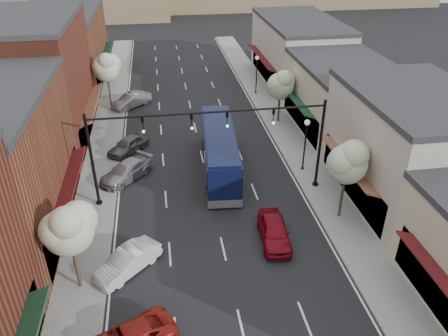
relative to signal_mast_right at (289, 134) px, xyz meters
name	(u,v)px	position (x,y,z in m)	size (l,w,h in m)	color
ground	(228,271)	(-5.62, -8.00, -4.62)	(160.00, 160.00, 0.00)	black
sidewalk_left	(105,140)	(-14.02, 10.50, -4.55)	(2.80, 73.00, 0.15)	gray
sidewalk_right	(283,128)	(2.78, 10.50, -4.55)	(2.80, 73.00, 0.15)	gray
curb_left	(121,138)	(-12.62, 10.50, -4.55)	(0.25, 73.00, 0.17)	gray
curb_right	(269,129)	(1.38, 10.50, -4.55)	(0.25, 73.00, 0.17)	gray
bldg_left_midfar	(29,81)	(-19.86, 12.00, 0.78)	(10.14, 14.10, 10.90)	maroon
bldg_left_far	(62,48)	(-19.84, 28.00, -0.46)	(10.14, 18.10, 8.40)	brown
bldg_right_midnear	(409,148)	(8.10, -2.00, -0.72)	(9.14, 12.10, 7.90)	#C0B2A4
bldg_right_midfar	(341,96)	(8.08, 10.00, -1.46)	(9.14, 12.10, 6.40)	#C1B699
bldg_right_far	(297,51)	(8.09, 24.00, -0.96)	(9.14, 16.10, 7.40)	#C0B2A4
signal_mast_right	(289,134)	(0.00, 0.00, 0.00)	(8.22, 0.46, 7.00)	black
signal_mast_left	(126,145)	(-11.24, 0.00, 0.00)	(8.22, 0.46, 7.00)	black
tree_right_near	(349,161)	(2.73, -4.05, -0.17)	(2.85, 2.65, 5.95)	#47382B
tree_right_far	(281,84)	(2.73, 11.95, -0.63)	(2.85, 2.65, 5.43)	#47382B
tree_left_near	(68,227)	(-13.87, -8.05, -0.40)	(2.85, 2.65, 5.69)	#47382B
tree_left_far	(107,67)	(-13.87, 17.95, -0.02)	(2.85, 2.65, 6.13)	#47382B
lamp_post_near	(306,137)	(2.18, 2.50, -1.62)	(0.44, 0.44, 4.44)	black
lamp_post_far	(257,69)	(2.18, 20.00, -1.62)	(0.44, 0.44, 4.44)	black
coach_bus	(220,151)	(-4.44, 3.54, -2.84)	(3.25, 11.31, 3.42)	#0D1234
red_hatchback	(274,231)	(-2.34, -5.72, -3.88)	(1.75, 4.35, 1.48)	maroon
parked_car_b	(127,261)	(-11.35, -7.05, -3.93)	(1.47, 4.20, 1.38)	silver
parked_car_c	(126,171)	(-11.82, 3.32, -3.93)	(1.93, 4.75, 1.38)	#99999E
parked_car_d	(128,145)	(-11.82, 7.82, -3.92)	(1.66, 4.12, 1.40)	#525459
parked_car_e	(131,100)	(-11.82, 18.28, -3.88)	(1.58, 4.53, 1.49)	gray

